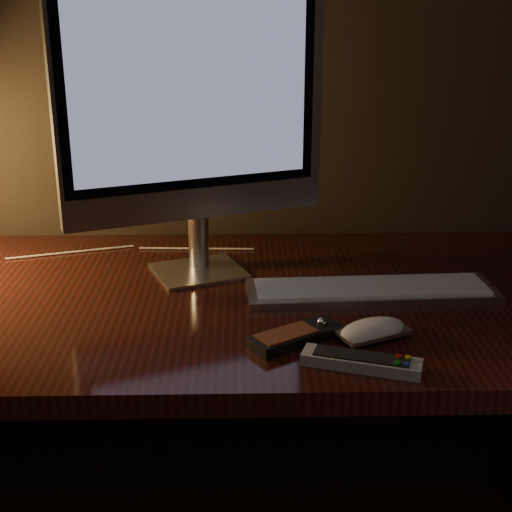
{
  "coord_description": "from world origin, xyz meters",
  "views": [
    {
      "loc": [
        -0.01,
        0.59,
        1.27
      ],
      "look_at": [
        0.02,
        1.73,
        0.87
      ],
      "focal_mm": 50.0,
      "sensor_mm": 36.0,
      "label": 1
    }
  ],
  "objects_px": {
    "desk": "(243,338)",
    "media_remote": "(295,336)",
    "tv_remote": "(361,361)",
    "keyboard": "(371,290)",
    "monitor": "(194,113)",
    "mouse": "(372,332)"
  },
  "relations": [
    {
      "from": "desk",
      "to": "media_remote",
      "type": "distance_m",
      "value": 0.33
    },
    {
      "from": "media_remote",
      "to": "tv_remote",
      "type": "xyz_separation_m",
      "value": [
        0.09,
        -0.09,
        -0.0
      ]
    },
    {
      "from": "desk",
      "to": "media_remote",
      "type": "relative_size",
      "value": 9.81
    },
    {
      "from": "desk",
      "to": "media_remote",
      "type": "xyz_separation_m",
      "value": [
        0.08,
        -0.28,
        0.14
      ]
    },
    {
      "from": "media_remote",
      "to": "keyboard",
      "type": "bearing_deg",
      "value": 18.91
    },
    {
      "from": "monitor",
      "to": "mouse",
      "type": "xyz_separation_m",
      "value": [
        0.3,
        -0.31,
        -0.32
      ]
    },
    {
      "from": "mouse",
      "to": "tv_remote",
      "type": "height_order",
      "value": "same"
    },
    {
      "from": "desk",
      "to": "mouse",
      "type": "relative_size",
      "value": 13.35
    },
    {
      "from": "tv_remote",
      "to": "mouse",
      "type": "bearing_deg",
      "value": 89.1
    },
    {
      "from": "keyboard",
      "to": "mouse",
      "type": "bearing_deg",
      "value": -101.96
    },
    {
      "from": "keyboard",
      "to": "tv_remote",
      "type": "distance_m",
      "value": 0.3
    },
    {
      "from": "monitor",
      "to": "media_remote",
      "type": "bearing_deg",
      "value": -82.54
    },
    {
      "from": "monitor",
      "to": "mouse",
      "type": "height_order",
      "value": "monitor"
    },
    {
      "from": "desk",
      "to": "monitor",
      "type": "bearing_deg",
      "value": 159.36
    },
    {
      "from": "keyboard",
      "to": "mouse",
      "type": "distance_m",
      "value": 0.2
    },
    {
      "from": "monitor",
      "to": "keyboard",
      "type": "xyz_separation_m",
      "value": [
        0.34,
        -0.11,
        -0.32
      ]
    },
    {
      "from": "desk",
      "to": "tv_remote",
      "type": "distance_m",
      "value": 0.44
    },
    {
      "from": "media_remote",
      "to": "tv_remote",
      "type": "bearing_deg",
      "value": -76.64
    },
    {
      "from": "media_remote",
      "to": "desk",
      "type": "bearing_deg",
      "value": 74.07
    },
    {
      "from": "monitor",
      "to": "tv_remote",
      "type": "xyz_separation_m",
      "value": [
        0.27,
        -0.41,
        -0.32
      ]
    },
    {
      "from": "monitor",
      "to": "keyboard",
      "type": "distance_m",
      "value": 0.48
    },
    {
      "from": "monitor",
      "to": "mouse",
      "type": "relative_size",
      "value": 4.65
    }
  ]
}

